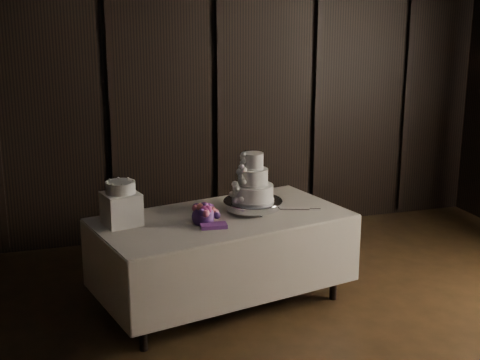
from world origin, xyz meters
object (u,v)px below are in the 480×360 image
at_px(box_pedestal, 121,209).
at_px(small_cake, 120,187).
at_px(wedding_cake, 250,183).
at_px(display_table, 222,257).
at_px(cake_stand, 253,206).
at_px(bouquet, 203,215).

relative_size(box_pedestal, small_cake, 1.15).
bearing_deg(wedding_cake, box_pedestal, 162.61).
height_order(display_table, box_pedestal, box_pedestal).
distance_m(box_pedestal, small_cake, 0.17).
distance_m(cake_stand, box_pedestal, 1.07).
relative_size(wedding_cake, box_pedestal, 1.53).
bearing_deg(wedding_cake, bouquet, -176.15).
relative_size(cake_stand, small_cake, 2.14).
bearing_deg(bouquet, display_table, 32.99).
xyz_separation_m(wedding_cake, box_pedestal, (-1.04, -0.00, -0.12)).
height_order(wedding_cake, box_pedestal, wedding_cake).
relative_size(display_table, box_pedestal, 8.35).
relative_size(bouquet, box_pedestal, 1.60).
height_order(wedding_cake, small_cake, wedding_cake).
xyz_separation_m(display_table, box_pedestal, (-0.79, 0.05, 0.47)).
xyz_separation_m(cake_stand, small_cake, (-1.07, -0.02, 0.25)).
bearing_deg(cake_stand, box_pedestal, -178.91).
height_order(cake_stand, bouquet, bouquet).
bearing_deg(box_pedestal, display_table, -3.49).
distance_m(display_table, small_cake, 1.01).
xyz_separation_m(bouquet, small_cake, (-0.60, 0.17, 0.23)).
distance_m(bouquet, box_pedestal, 0.63).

